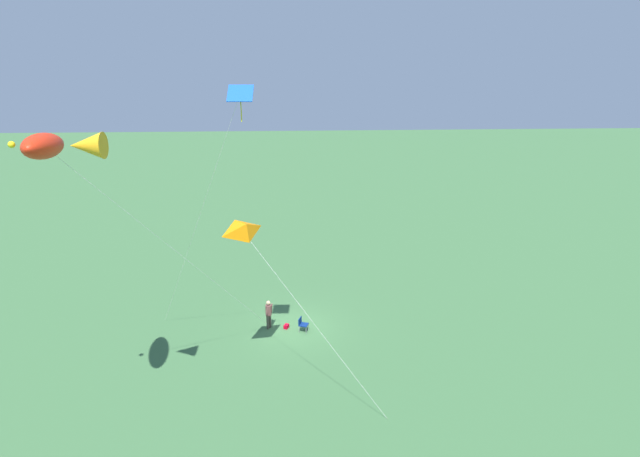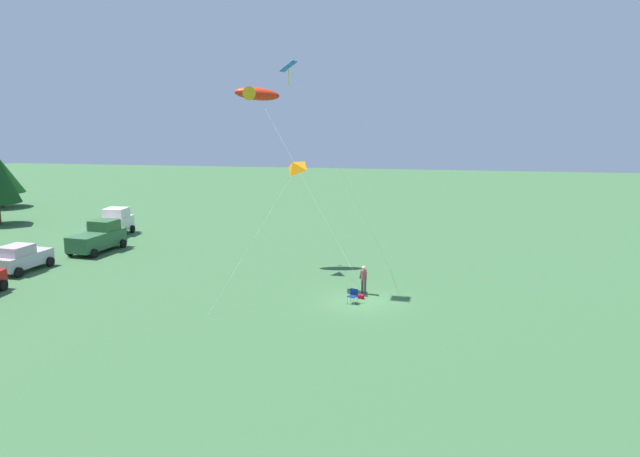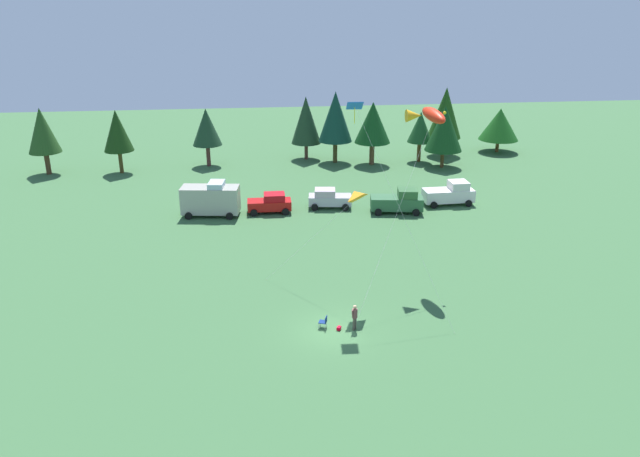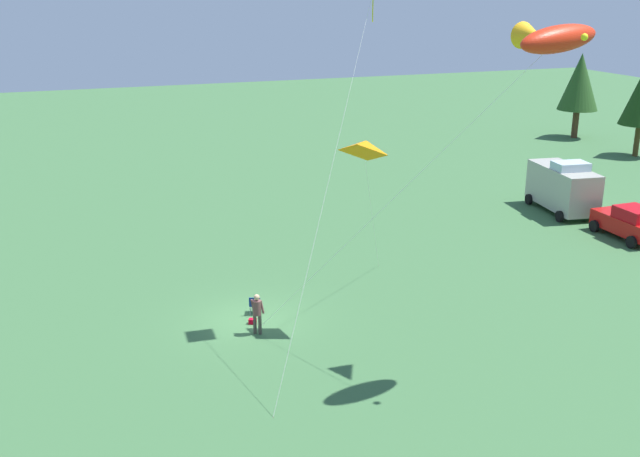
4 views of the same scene
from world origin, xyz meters
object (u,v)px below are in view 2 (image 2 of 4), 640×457
kite_diamond_blue (292,75)px  kite_delta_orange (292,167)px  person_kite_flyer (364,277)px  kite_large_fish (256,94)px  truck_white_pickup (112,224)px  backpack_on_grass (361,297)px  car_silver_compact (21,258)px  folding_chair (353,295)px  truck_green_flatbed (98,237)px

kite_diamond_blue → kite_delta_orange: kite_diamond_blue is taller
person_kite_flyer → kite_large_fish: kite_large_fish is taller
truck_white_pickup → backpack_on_grass: bearing=-124.1°
kite_large_fish → kite_delta_orange: size_ratio=1.56×
kite_delta_orange → kite_large_fish: bearing=33.1°
car_silver_compact → truck_white_pickup: bearing=-174.5°
folding_chair → kite_delta_orange: (2.45, 4.03, 7.07)m
person_kite_flyer → kite_diamond_blue: 12.76m
kite_diamond_blue → kite_delta_orange: bearing=176.1°
person_kite_flyer → car_silver_compact: (1.33, 23.71, -0.07)m
person_kite_flyer → truck_white_pickup: bearing=-84.6°
truck_green_flatbed → truck_white_pickup: same height
folding_chair → kite_diamond_blue: (2.60, 4.02, 12.48)m
folding_chair → person_kite_flyer: bearing=-172.4°
kite_diamond_blue → person_kite_flyer: bearing=-99.0°
backpack_on_grass → truck_white_pickup: (14.54, 23.36, 0.99)m
backpack_on_grass → kite_large_fish: kite_large_fish is taller
backpack_on_grass → person_kite_flyer: bearing=-3.4°
kite_large_fish → kite_diamond_blue: 6.96m
backpack_on_grass → kite_large_fish: bearing=48.0°
person_kite_flyer → backpack_on_grass: bearing=32.1°
person_kite_flyer → kite_diamond_blue: kite_diamond_blue is taller
truck_white_pickup → kite_delta_orange: kite_delta_orange is taller
backpack_on_grass → kite_large_fish: 16.24m
kite_large_fish → backpack_on_grass: bearing=-132.0°
kite_diamond_blue → backpack_on_grass: bearing=-111.1°
person_kite_flyer → kite_diamond_blue: (0.70, 4.45, 11.94)m
person_kite_flyer → truck_white_pickup: size_ratio=0.34×
folding_chair → kite_delta_orange: size_ratio=0.10×
person_kite_flyer → car_silver_compact: bearing=-57.8°
backpack_on_grass → truck_white_pickup: truck_white_pickup is taller
person_kite_flyer → car_silver_compact: car_silver_compact is taller
kite_delta_orange → truck_green_flatbed: bearing=66.9°
person_kite_flyer → backpack_on_grass: (-0.99, 0.06, -0.91)m
kite_delta_orange → truck_white_pickup: bearing=55.6°
truck_green_flatbed → truck_white_pickup: bearing=25.8°
person_kite_flyer → kite_delta_orange: 7.93m
car_silver_compact → truck_white_pickup: truck_white_pickup is taller
kite_delta_orange → kite_diamond_blue: bearing=-3.9°
kite_large_fish → kite_delta_orange: bearing=-146.9°
backpack_on_grass → kite_delta_orange: bearing=70.7°
backpack_on_grass → truck_green_flatbed: truck_green_flatbed is taller
backpack_on_grass → kite_diamond_blue: bearing=68.9°
backpack_on_grass → kite_delta_orange: size_ratio=0.04×
person_kite_flyer → kite_delta_orange: (0.55, 4.46, 6.54)m
truck_white_pickup → truck_green_flatbed: bearing=-164.5°
folding_chair → kite_diamond_blue: size_ratio=0.06×
backpack_on_grass → truck_green_flatbed: bearing=67.7°
truck_green_flatbed → kite_large_fish: bearing=-88.0°
car_silver_compact → kite_large_fish: 19.64m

